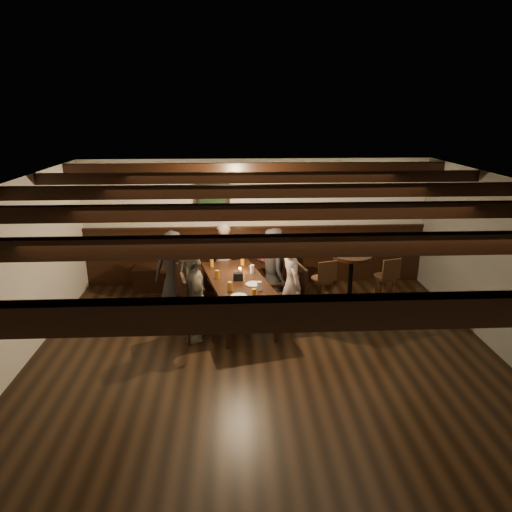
{
  "coord_description": "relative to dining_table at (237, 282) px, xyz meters",
  "views": [
    {
      "loc": [
        -0.42,
        -4.94,
        3.28
      ],
      "look_at": [
        -0.11,
        1.3,
        1.25
      ],
      "focal_mm": 32.0,
      "sensor_mm": 36.0,
      "label": 1
    }
  ],
  "objects": [
    {
      "name": "room",
      "position": [
        0.09,
        0.41,
        0.43
      ],
      "size": [
        7.0,
        7.0,
        7.0
      ],
      "color": "black",
      "rests_on": "ground"
    },
    {
      "name": "dining_table",
      "position": [
        0.0,
        0.0,
        0.0
      ],
      "size": [
        1.25,
        2.02,
        0.7
      ],
      "rotation": [
        0.0,
        0.0,
        0.23
      ],
      "color": "black",
      "rests_on": "floor"
    },
    {
      "name": "chair_left_near",
      "position": [
        -0.8,
        0.28,
        -0.35
      ],
      "size": [
        0.53,
        0.53,
        0.97
      ],
      "rotation": [
        0.0,
        0.0,
        -1.34
      ],
      "color": "black",
      "rests_on": "floor"
    },
    {
      "name": "chair_left_far",
      "position": [
        -0.6,
        -0.6,
        -0.35
      ],
      "size": [
        0.54,
        0.54,
        0.98
      ],
      "rotation": [
        0.0,
        0.0,
        -1.34
      ],
      "color": "black",
      "rests_on": "floor"
    },
    {
      "name": "chair_right_near",
      "position": [
        0.6,
        0.6,
        -0.38
      ],
      "size": [
        0.47,
        0.47,
        0.86
      ],
      "rotation": [
        0.0,
        0.0,
        1.8
      ],
      "color": "black",
      "rests_on": "floor"
    },
    {
      "name": "chair_right_far",
      "position": [
        0.8,
        -0.28,
        -0.35
      ],
      "size": [
        0.54,
        0.54,
        0.98
      ],
      "rotation": [
        0.0,
        0.0,
        1.8
      ],
      "color": "black",
      "rests_on": "floor"
    },
    {
      "name": "person_bench_left",
      "position": [
        -1.08,
        0.67,
        0.01
      ],
      "size": [
        0.72,
        0.55,
        1.32
      ],
      "primitive_type": "imported",
      "rotation": [
        0.0,
        0.0,
        3.37
      ],
      "color": "#2A2A2D",
      "rests_on": "floor"
    },
    {
      "name": "person_bench_centre",
      "position": [
        -0.24,
        1.02,
        0.04
      ],
      "size": [
        0.56,
        0.43,
        1.37
      ],
      "primitive_type": "imported",
      "rotation": [
        0.0,
        0.0,
        3.37
      ],
      "color": "gray",
      "rests_on": "floor"
    },
    {
      "name": "person_bench_right",
      "position": [
        0.67,
        1.08,
        -0.02
      ],
      "size": [
        0.7,
        0.6,
        1.25
      ],
      "primitive_type": "imported",
      "rotation": [
        0.0,
        0.0,
        3.37
      ],
      "color": "#501B25",
      "rests_on": "floor"
    },
    {
      "name": "person_left_near",
      "position": [
        -0.83,
        0.27,
        -0.01
      ],
      "size": [
        0.64,
        0.9,
        1.27
      ],
      "primitive_type": "imported",
      "rotation": [
        0.0,
        0.0,
        -1.34
      ],
      "color": "#B6A69A",
      "rests_on": "floor"
    },
    {
      "name": "person_left_far",
      "position": [
        -0.63,
        -0.61,
        0.02
      ],
      "size": [
        0.49,
        0.84,
        1.34
      ],
      "primitive_type": "imported",
      "rotation": [
        0.0,
        0.0,
        -1.34
      ],
      "color": "gray",
      "rests_on": "floor"
    },
    {
      "name": "person_right_near",
      "position": [
        0.63,
        0.61,
        0.04
      ],
      "size": [
        0.57,
        0.75,
        1.36
      ],
      "primitive_type": "imported",
      "rotation": [
        0.0,
        0.0,
        1.8
      ],
      "color": "black",
      "rests_on": "floor"
    },
    {
      "name": "person_right_far",
      "position": [
        0.83,
        -0.27,
        0.06
      ],
      "size": [
        0.44,
        0.57,
        1.4
      ],
      "primitive_type": "imported",
      "rotation": [
        0.0,
        0.0,
        1.8
      ],
      "color": "#B49E99",
      "rests_on": "floor"
    },
    {
      "name": "pint_a",
      "position": [
        -0.43,
        0.62,
        0.13
      ],
      "size": [
        0.07,
        0.07,
        0.14
      ],
      "primitive_type": "cylinder",
      "color": "#BF7219",
      "rests_on": "dining_table"
    },
    {
      "name": "pint_b",
      "position": [
        0.1,
        0.69,
        0.13
      ],
      "size": [
        0.07,
        0.07,
        0.14
      ],
      "primitive_type": "cylinder",
      "color": "#BF7219",
      "rests_on": "dining_table"
    },
    {
      "name": "pint_c",
      "position": [
        -0.31,
        0.03,
        0.13
      ],
      "size": [
        0.07,
        0.07,
        0.14
      ],
      "primitive_type": "cylinder",
      "color": "#BF7219",
      "rests_on": "dining_table"
    },
    {
      "name": "pint_d",
      "position": [
        0.25,
        0.26,
        0.13
      ],
      "size": [
        0.07,
        0.07,
        0.14
      ],
      "primitive_type": "cylinder",
      "color": "silver",
      "rests_on": "dining_table"
    },
    {
      "name": "pint_e",
      "position": [
        -0.11,
        -0.49,
        0.13
      ],
      "size": [
        0.07,
        0.07,
        0.14
      ],
      "primitive_type": "cylinder",
      "color": "#BF7219",
      "rests_on": "dining_table"
    },
    {
      "name": "pint_f",
      "position": [
        0.32,
        -0.49,
        0.13
      ],
      "size": [
        0.07,
        0.07,
        0.14
      ],
      "primitive_type": "cylinder",
      "color": "silver",
      "rests_on": "dining_table"
    },
    {
      "name": "pint_g",
      "position": [
        0.23,
        -0.77,
        0.13
      ],
      "size": [
        0.07,
        0.07,
        0.14
      ],
      "primitive_type": "cylinder",
      "color": "#BF7219",
      "rests_on": "dining_table"
    },
    {
      "name": "plate_near",
      "position": [
        0.01,
        -0.72,
        0.07
      ],
      "size": [
        0.24,
        0.24,
        0.01
      ],
      "primitive_type": "cylinder",
      "color": "white",
      "rests_on": "dining_table"
    },
    {
      "name": "plate_far",
      "position": [
        0.24,
        -0.25,
        0.07
      ],
      "size": [
        0.24,
        0.24,
        0.01
      ],
      "primitive_type": "cylinder",
      "color": "white",
      "rests_on": "dining_table"
    },
    {
      "name": "condiment_caddy",
      "position": [
        0.01,
        -0.05,
        0.12
      ],
      "size": [
        0.15,
        0.1,
        0.12
      ],
      "primitive_type": "cube",
      "color": "black",
      "rests_on": "dining_table"
    },
    {
      "name": "candle",
      "position": [
        0.05,
        0.32,
        0.08
      ],
      "size": [
        0.05,
        0.05,
        0.05
      ],
      "primitive_type": "cylinder",
      "color": "beige",
      "rests_on": "dining_table"
    },
    {
      "name": "high_top_table",
      "position": [
        1.81,
        -0.01,
        0.06
      ],
      "size": [
        0.61,
        0.61,
        1.08
      ],
      "color": "black",
      "rests_on": "floor"
    },
    {
      "name": "bar_stool_left",
      "position": [
        1.31,
        -0.22,
        -0.24
      ],
      "size": [
        0.37,
        0.39,
        1.1
      ],
      "rotation": [
        0.0,
        0.0,
        0.28
      ],
      "color": "#351E10",
      "rests_on": "floor"
    },
    {
      "name": "bar_stool_right",
      "position": [
        2.31,
        -0.17,
        -0.24
      ],
      "size": [
        0.36,
        0.38,
        1.1
      ],
      "rotation": [
        0.0,
        0.0,
        0.25
      ],
      "color": "#351E10",
      "rests_on": "floor"
    }
  ]
}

